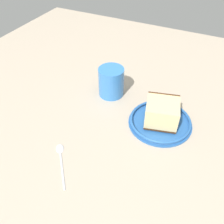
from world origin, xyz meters
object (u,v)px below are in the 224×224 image
object	(u,v)px
tea_mug	(111,81)
teaspoon	(61,155)
cake_slice	(162,112)
small_plate	(160,121)

from	to	relation	value
tea_mug	teaspoon	xyz separation A→B (cm)	(0.20, 28.32, -4.37)
cake_slice	tea_mug	distance (cm)	19.52
tea_mug	cake_slice	bearing A→B (deg)	161.21
cake_slice	teaspoon	world-z (taller)	cake_slice
small_plate	teaspoon	xyz separation A→B (cm)	(18.74, 21.77, -0.45)
cake_slice	teaspoon	size ratio (longest dim) A/B	0.94
cake_slice	small_plate	bearing A→B (deg)	104.24
small_plate	teaspoon	bearing A→B (deg)	49.29
teaspoon	tea_mug	bearing A→B (deg)	-90.41
small_plate	cake_slice	bearing A→B (deg)	-75.76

